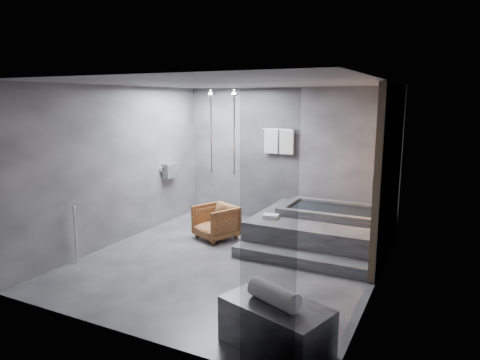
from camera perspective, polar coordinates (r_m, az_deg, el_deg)
The scene contains 7 objects.
room at distance 6.67m, azimuth 2.78°, elevation 3.58°, with size 5.00×5.04×2.82m.
tub_deck at distance 7.89m, azimuth 10.64°, elevation -6.49°, with size 2.20×2.00×0.50m, color #333235.
tub_step at distance 6.87m, azimuth 7.84°, elevation -10.44°, with size 2.20×0.36×0.18m, color #333235.
concrete_bench at distance 4.69m, azimuth 4.82°, elevation -18.80°, with size 1.11×0.61×0.50m, color #302F32.
driftwood_chair at distance 7.99m, azimuth -3.23°, elevation -5.61°, with size 0.67×0.69×0.63m, color #462511.
rolled_towel at distance 4.52m, azimuth 4.54°, elevation -14.99°, with size 0.21×0.21×0.57m, color white.
deck_towel at distance 7.55m, azimuth 4.13°, elevation -4.87°, with size 0.26×0.19×0.07m, color silver.
Camera 1 is at (3.05, -5.82, 2.56)m, focal length 32.00 mm.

